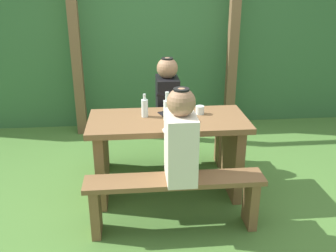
% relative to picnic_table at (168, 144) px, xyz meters
% --- Properties ---
extents(ground_plane, '(12.00, 12.00, 0.00)m').
position_rel_picnic_table_xyz_m(ground_plane, '(0.00, 0.00, -0.51)').
color(ground_plane, '#487531').
extents(hedge_backdrop, '(6.40, 0.79, 1.89)m').
position_rel_picnic_table_xyz_m(hedge_backdrop, '(0.00, 2.24, 0.44)').
color(hedge_backdrop, '#356437').
rests_on(hedge_backdrop, ground_plane).
extents(pergola_post_left, '(0.12, 0.12, 2.13)m').
position_rel_picnic_table_xyz_m(pergola_post_left, '(-0.98, 1.60, 0.56)').
color(pergola_post_left, brown).
rests_on(pergola_post_left, ground_plane).
extents(pergola_post_right, '(0.12, 0.12, 2.13)m').
position_rel_picnic_table_xyz_m(pergola_post_right, '(0.98, 1.60, 0.56)').
color(pergola_post_right, brown).
rests_on(pergola_post_right, ground_plane).
extents(picnic_table, '(1.40, 0.64, 0.75)m').
position_rel_picnic_table_xyz_m(picnic_table, '(0.00, 0.00, 0.00)').
color(picnic_table, brown).
rests_on(picnic_table, ground_plane).
extents(bench_near, '(1.40, 0.24, 0.46)m').
position_rel_picnic_table_xyz_m(bench_near, '(0.00, -0.56, -0.18)').
color(bench_near, brown).
rests_on(bench_near, ground_plane).
extents(bench_far, '(1.40, 0.24, 0.46)m').
position_rel_picnic_table_xyz_m(bench_far, '(0.00, 0.56, -0.18)').
color(bench_far, brown).
rests_on(bench_far, ground_plane).
extents(person_white_shirt, '(0.25, 0.35, 0.72)m').
position_rel_picnic_table_xyz_m(person_white_shirt, '(0.04, -0.55, 0.28)').
color(person_white_shirt, silver).
rests_on(person_white_shirt, bench_near).
extents(person_black_coat, '(0.25, 0.35, 0.72)m').
position_rel_picnic_table_xyz_m(person_black_coat, '(0.05, 0.55, 0.28)').
color(person_black_coat, black).
rests_on(person_black_coat, bench_far).
extents(drinking_glass, '(0.08, 0.08, 0.08)m').
position_rel_picnic_table_xyz_m(drinking_glass, '(0.30, 0.09, 0.28)').
color(drinking_glass, silver).
rests_on(drinking_glass, picnic_table).
extents(bottle_left, '(0.06, 0.06, 0.21)m').
position_rel_picnic_table_xyz_m(bottle_left, '(-0.20, 0.07, 0.33)').
color(bottle_left, silver).
rests_on(bottle_left, picnic_table).
extents(bottle_right, '(0.07, 0.07, 0.25)m').
position_rel_picnic_table_xyz_m(bottle_right, '(-0.01, -0.04, 0.34)').
color(bottle_right, silver).
rests_on(bottle_right, picnic_table).
extents(cell_phone, '(0.11, 0.16, 0.01)m').
position_rel_picnic_table_xyz_m(cell_phone, '(-0.02, 0.10, 0.25)').
color(cell_phone, black).
rests_on(cell_phone, picnic_table).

